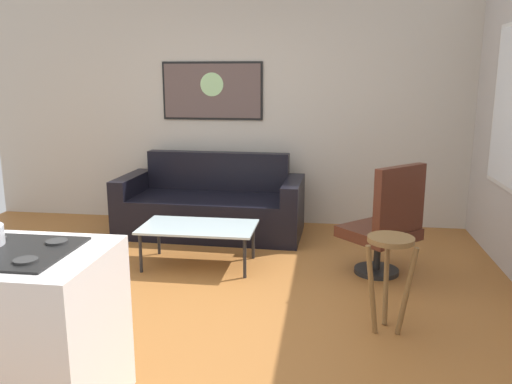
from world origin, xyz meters
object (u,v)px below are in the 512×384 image
wall_painting (212,91)px  coffee_table (199,229)px  bar_stool (390,260)px  couch (212,208)px  armchair (386,224)px

wall_painting → coffee_table: bearing=-82.6°
bar_stool → wall_painting: wall_painting is taller
coffee_table → wall_painting: bearing=97.4°
bar_stool → wall_painting: 3.38m
couch → coffee_table: (0.11, -1.04, 0.06)m
couch → bar_stool: size_ratio=3.01×
coffee_table → wall_painting: size_ratio=0.88×
armchair → wall_painting: (-1.90, 1.61, 1.09)m
coffee_table → wall_painting: 2.00m
wall_painting → bar_stool: bearing=-55.7°
armchair → coffee_table: bearing=178.9°
couch → armchair: size_ratio=2.04×
armchair → wall_painting: 2.72m
bar_stool → wall_painting: (-1.81, 2.66, 1.05)m
coffee_table → wall_painting: (-0.21, 1.58, 1.22)m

